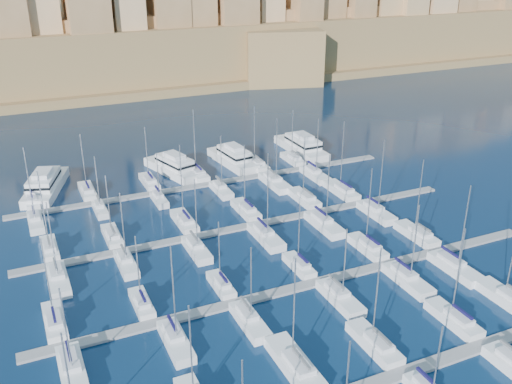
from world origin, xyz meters
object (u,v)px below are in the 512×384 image
motor_yacht_d (302,146)px  motor_yacht_a (45,184)px  sailboat_4 (454,319)px  motor_yacht_b (174,166)px  sailboat_2 (295,364)px  motor_yacht_c (233,157)px

motor_yacht_d → motor_yacht_a: bearing=-180.0°
motor_yacht_d → sailboat_4: bearing=-101.9°
sailboat_4 → motor_yacht_b: 72.73m
sailboat_2 → motor_yacht_d: (39.21, 70.35, 0.95)m
sailboat_2 → sailboat_4: (24.19, -0.81, -0.02)m
motor_yacht_a → motor_yacht_c: bearing=-1.2°
motor_yacht_c → motor_yacht_d: size_ratio=0.92×
motor_yacht_d → motor_yacht_c: bearing=-177.2°
sailboat_4 → motor_yacht_b: (-18.52, 70.33, 0.98)m
motor_yacht_a → sailboat_2: bearing=-72.6°
sailboat_2 → motor_yacht_b: (5.68, 69.52, 0.95)m
sailboat_2 → motor_yacht_b: sailboat_2 is taller
motor_yacht_a → motor_yacht_c: 42.33m
motor_yacht_b → motor_yacht_a: bearing=178.3°
motor_yacht_a → motor_yacht_d: bearing=0.0°
sailboat_4 → motor_yacht_a: bearing=123.0°
motor_yacht_a → motor_yacht_b: bearing=-1.7°
sailboat_4 → motor_yacht_d: bearing=78.1°
motor_yacht_a → motor_yacht_b: (27.75, -0.82, 0.00)m
motor_yacht_b → motor_yacht_c: same height
sailboat_2 → motor_yacht_a: sailboat_2 is taller
sailboat_2 → motor_yacht_c: (20.25, 69.43, 0.95)m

